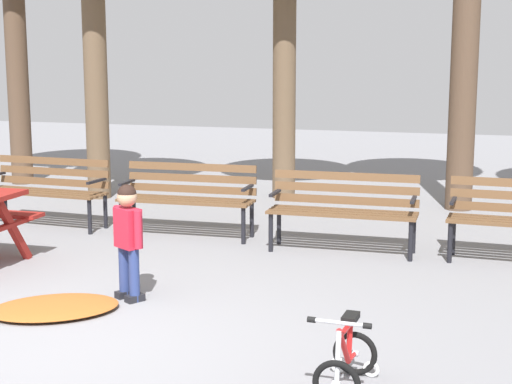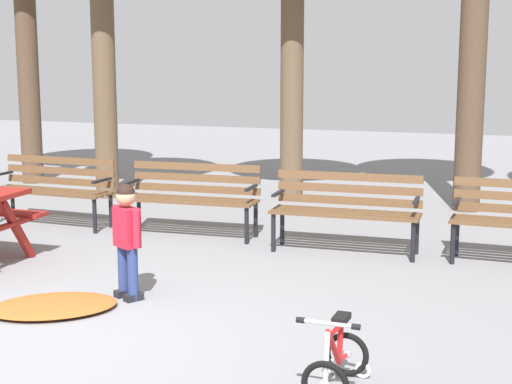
# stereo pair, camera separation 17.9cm
# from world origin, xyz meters

# --- Properties ---
(ground) EXTENTS (36.00, 36.00, 0.00)m
(ground) POSITION_xyz_m (0.00, 0.00, 0.00)
(ground) COLOR gray
(park_bench_far_left) EXTENTS (1.61, 0.50, 0.85)m
(park_bench_far_left) POSITION_xyz_m (-2.31, 3.70, 0.51)
(park_bench_far_left) COLOR brown
(park_bench_far_left) RESTS_ON ground
(park_bench_left) EXTENTS (1.62, 0.55, 0.85)m
(park_bench_left) POSITION_xyz_m (-0.42, 3.74, 0.51)
(park_bench_left) COLOR brown
(park_bench_left) RESTS_ON ground
(park_bench_right) EXTENTS (1.62, 0.52, 0.85)m
(park_bench_right) POSITION_xyz_m (1.48, 3.58, 0.51)
(park_bench_right) COLOR brown
(park_bench_right) RESTS_ON ground
(child_standing) EXTENTS (0.35, 0.26, 1.02)m
(child_standing) POSITION_xyz_m (0.09, 1.27, 0.60)
(child_standing) COLOR navy
(child_standing) RESTS_ON ground
(kids_bicycle) EXTENTS (0.39, 0.56, 0.54)m
(kids_bicycle) POSITION_xyz_m (2.27, 0.00, 0.20)
(kids_bicycle) COLOR black
(kids_bicycle) RESTS_ON ground
(leaf_pile) EXTENTS (1.29, 1.21, 0.07)m
(leaf_pile) POSITION_xyz_m (-0.35, 0.77, 0.04)
(leaf_pile) COLOR #9E5623
(leaf_pile) RESTS_ON ground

